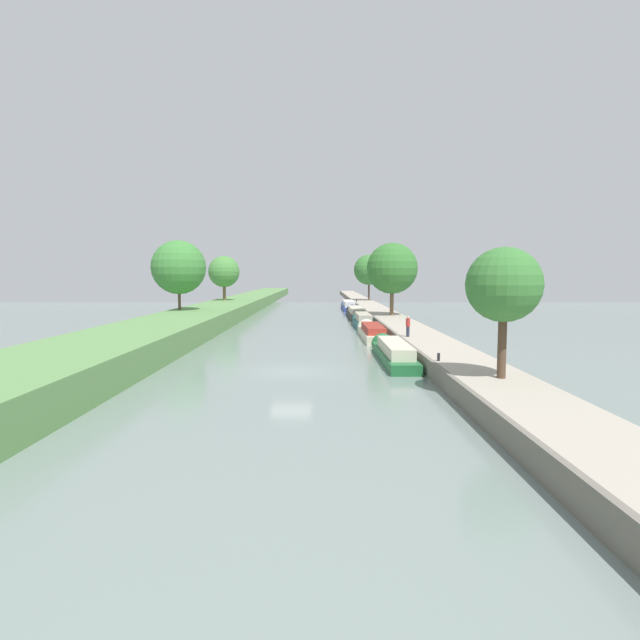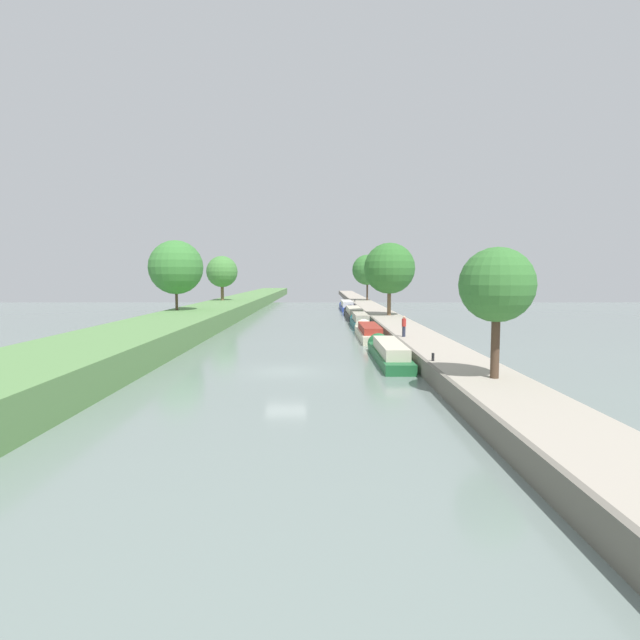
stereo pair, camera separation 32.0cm
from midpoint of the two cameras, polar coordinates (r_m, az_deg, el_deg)
The scene contains 17 objects.
ground_plane at distance 31.68m, azimuth -3.79°, elevation -5.69°, with size 160.00×160.00×0.00m, color slate.
left_grassy_bank at distance 34.39m, azimuth -24.13°, elevation -3.69°, with size 7.47×260.00×1.87m.
right_towpath at distance 32.59m, azimuth 14.37°, elevation -4.64°, with size 3.85×260.00×1.01m.
stone_quay at distance 32.13m, azimuth 10.81°, elevation -4.66°, with size 0.25×260.00×1.06m.
narrowboat_green at distance 36.05m, azimuth 7.52°, elevation -3.51°, with size 1.85×11.86×1.94m.
narrowboat_cream at distance 48.59m, azimuth 5.29°, elevation -1.32°, with size 1.96×11.27×1.90m.
narrowboat_teal at distance 59.14m, azimuth 4.30°, elevation -0.10°, with size 1.80×10.20×2.06m.
narrowboat_black at distance 71.97m, azimuth 3.57°, elevation 0.78°, with size 2.09×15.39×2.12m.
narrowboat_blue at distance 88.41m, azimuth 2.77°, elevation 1.59°, with size 2.06×14.36×2.21m.
tree_rightbank_near at distance 25.42m, azimuth 19.12°, elevation 3.65°, with size 3.52×3.52×6.18m.
tree_rightbank_midnear at distance 62.82m, azimuth 7.58°, elevation 5.70°, with size 6.15×6.15×8.77m.
tree_rightbank_midfar at distance 100.19m, azimuth 5.09°, elevation 5.57°, with size 5.87×5.87×8.85m.
tree_leftbank_downstream at distance 83.45m, azimuth -11.00°, elevation 5.29°, with size 4.95×4.95×7.06m.
tree_leftbank_upstream at distance 60.79m, azimuth -15.85°, elevation 5.65°, with size 6.13×6.13×7.96m.
person_walking at distance 41.14m, azimuth 9.24°, elevation -0.63°, with size 0.34×0.34×1.66m.
mooring_bollard_near at distance 29.95m, azimuth 12.45°, elevation -4.02°, with size 0.16×0.16×0.45m.
mooring_bollard_far at distance 94.84m, azimuth 3.70°, elevation 2.18°, with size 0.16×0.16×0.45m.
Camera 1 is at (1.77, -31.08, 5.86)m, focal length 28.82 mm.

